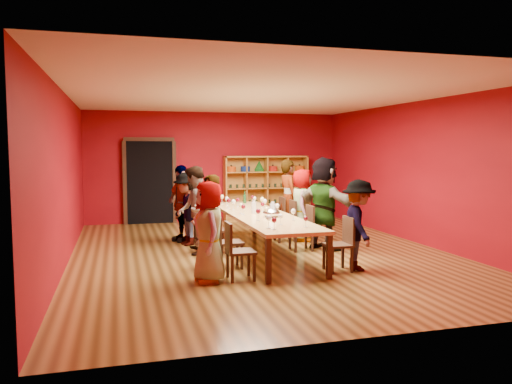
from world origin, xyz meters
TOP-DOWN VIEW (x-y plane):
  - room_shell at (0.00, 0.00)m, footprint 7.10×9.10m
  - tasting_table at (0.00, 0.00)m, footprint 1.10×4.50m
  - doorway at (-1.80, 4.43)m, footprint 1.40×0.17m
  - shelving_unit at (1.40, 4.32)m, footprint 2.40×0.40m
  - chair_person_left_0 at (-0.91, -1.83)m, footprint 0.42×0.42m
  - person_left_0 at (-1.32, -1.83)m, footprint 0.44×0.76m
  - chair_person_left_1 at (-0.91, -1.05)m, footprint 0.42×0.42m
  - person_left_1 at (-1.16, -1.05)m, footprint 0.46×0.60m
  - chair_person_left_2 at (-0.91, 0.23)m, footprint 0.42×0.42m
  - person_left_2 at (-1.24, 0.23)m, footprint 0.55×0.87m
  - chair_person_left_3 at (-0.91, 1.14)m, footprint 0.42×0.42m
  - person_left_3 at (-1.26, 1.14)m, footprint 0.65×1.05m
  - chair_person_left_4 at (-0.91, 1.60)m, footprint 0.42×0.42m
  - person_left_4 at (-1.30, 1.60)m, footprint 0.80×1.07m
  - chair_person_right_0 at (0.91, -1.74)m, footprint 0.42×0.42m
  - person_right_0 at (1.20, -1.74)m, footprint 0.60×1.03m
  - chair_person_right_2 at (0.91, -0.04)m, footprint 0.42×0.42m
  - person_right_2 at (1.32, -0.04)m, footprint 1.03×1.77m
  - chair_person_right_3 at (0.91, 0.97)m, footprint 0.42×0.42m
  - person_right_3 at (1.23, 0.97)m, footprint 0.66×0.86m
  - chair_person_right_4 at (0.91, 1.70)m, footprint 0.42×0.42m
  - person_right_4 at (1.17, 1.70)m, footprint 0.52×0.68m
  - wine_glass_0 at (-0.26, -0.82)m, footprint 0.09×0.09m
  - wine_glass_1 at (0.35, -0.01)m, footprint 0.08×0.08m
  - wine_glass_2 at (-0.13, 1.29)m, footprint 0.08×0.08m
  - wine_glass_3 at (-0.04, -1.40)m, footprint 0.07×0.07m
  - wine_glass_4 at (-0.34, 0.12)m, footprint 0.08×0.08m
  - wine_glass_5 at (-0.38, 1.08)m, footprint 0.09×0.09m
  - wine_glass_6 at (0.35, 1.83)m, footprint 0.08×0.08m
  - wine_glass_7 at (0.34, 1.61)m, footprint 0.07×0.07m
  - wine_glass_8 at (0.27, -1.73)m, footprint 0.07×0.07m
  - wine_glass_9 at (-0.36, 1.88)m, footprint 0.09×0.09m
  - wine_glass_10 at (0.32, 0.06)m, footprint 0.08×0.08m
  - wine_glass_11 at (-0.34, -0.04)m, footprint 0.08×0.08m
  - wine_glass_12 at (0.35, 1.04)m, footprint 0.09×0.09m
  - wine_glass_13 at (-0.29, -1.84)m, footprint 0.08×0.08m
  - wine_glass_14 at (-0.34, 0.81)m, footprint 0.08×0.08m
  - wine_glass_15 at (-0.02, -0.51)m, footprint 0.08×0.08m
  - wine_glass_16 at (-0.34, -1.69)m, footprint 0.09×0.09m
  - wine_glass_17 at (0.15, 0.33)m, footprint 0.08×0.08m
  - wine_glass_18 at (0.33, 0.76)m, footprint 0.08×0.08m
  - wine_glass_19 at (-0.30, 1.60)m, footprint 0.08×0.08m
  - wine_glass_20 at (0.34, -0.94)m, footprint 0.08×0.08m
  - spittoon_bowl at (0.08, -0.46)m, footprint 0.32×0.32m
  - carafe_a at (-0.09, 0.14)m, footprint 0.12×0.12m
  - carafe_b at (0.14, -0.39)m, footprint 0.11×0.11m
  - wine_bottle at (0.19, 1.92)m, footprint 0.09×0.09m

SIDE VIEW (x-z plane):
  - chair_person_left_0 at x=-0.91m, z-range 0.05..0.94m
  - chair_person_left_1 at x=-0.91m, z-range 0.05..0.94m
  - chair_person_left_2 at x=-0.91m, z-range 0.05..0.94m
  - chair_person_left_3 at x=-0.91m, z-range 0.05..0.94m
  - chair_person_left_4 at x=-0.91m, z-range 0.05..0.94m
  - chair_person_right_0 at x=0.91m, z-range 0.05..0.94m
  - chair_person_right_2 at x=0.91m, z-range 0.05..0.94m
  - chair_person_right_3 at x=0.91m, z-range 0.05..0.94m
  - chair_person_right_4 at x=0.91m, z-range 0.05..0.94m
  - tasting_table at x=0.00m, z-range 0.32..1.07m
  - person_right_0 at x=1.20m, z-range 0.00..1.50m
  - person_left_3 at x=-1.26m, z-range 0.00..1.51m
  - person_left_0 at x=-1.32m, z-range 0.00..1.52m
  - person_right_3 at x=1.23m, z-range 0.00..1.56m
  - person_left_1 at x=-1.16m, z-range 0.00..1.58m
  - spittoon_bowl at x=0.08m, z-range 0.74..0.91m
  - person_left_4 at x=-1.30m, z-range 0.00..1.66m
  - person_left_2 at x=-1.24m, z-range 0.00..1.68m
  - wine_bottle at x=0.19m, z-range 0.72..1.00m
  - carafe_a at x=-0.09m, z-range 0.74..0.99m
  - carafe_b at x=0.14m, z-range 0.74..1.01m
  - person_right_4 at x=1.17m, z-range 0.00..1.75m
  - wine_glass_8 at x=0.27m, z-range 0.79..0.96m
  - wine_glass_7 at x=0.34m, z-range 0.79..0.97m
  - wine_glass_3 at x=-0.04m, z-range 0.79..0.98m
  - wine_glass_6 at x=0.35m, z-range 0.79..0.98m
  - wine_glass_10 at x=0.32m, z-range 0.79..0.98m
  - wine_glass_2 at x=-0.13m, z-range 0.79..0.99m
  - wine_glass_13 at x=-0.29m, z-range 0.79..0.99m
  - wine_glass_17 at x=0.15m, z-range 0.79..0.99m
  - wine_glass_1 at x=0.35m, z-range 0.79..0.99m
  - wine_glass_19 at x=-0.30m, z-range 0.79..0.99m
  - wine_glass_15 at x=-0.02m, z-range 0.79..0.99m
  - wine_glass_11 at x=-0.34m, z-range 0.80..1.00m
  - wine_glass_20 at x=0.34m, z-range 0.80..1.00m
  - wine_glass_18 at x=0.33m, z-range 0.80..1.00m
  - wine_glass_4 at x=-0.34m, z-range 0.80..1.00m
  - wine_glass_14 at x=-0.34m, z-range 0.80..1.01m
  - wine_glass_0 at x=-0.26m, z-range 0.80..1.01m
  - wine_glass_5 at x=-0.38m, z-range 0.80..1.01m
  - wine_glass_16 at x=-0.34m, z-range 0.80..1.01m
  - wine_glass_9 at x=-0.36m, z-range 0.80..1.01m
  - wine_glass_12 at x=0.35m, z-range 0.80..1.02m
  - person_right_2 at x=1.32m, z-range 0.00..1.84m
  - shelving_unit at x=1.40m, z-range 0.08..1.88m
  - doorway at x=-1.80m, z-range -0.03..2.27m
  - room_shell at x=0.00m, z-range -0.02..3.02m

